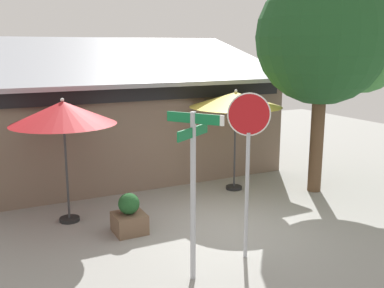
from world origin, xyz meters
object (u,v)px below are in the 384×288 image
(shade_tree, at_px, (331,41))
(sidewalk_planter, at_px, (129,217))
(patio_umbrella_crimson_left, at_px, (63,114))
(patio_umbrella_mustard_center, at_px, (236,100))
(street_sign_post, at_px, (193,178))
(stop_sign, at_px, (248,146))

(shade_tree, bearing_deg, sidewalk_planter, -176.47)
(patio_umbrella_crimson_left, height_order, sidewalk_planter, patio_umbrella_crimson_left)
(patio_umbrella_mustard_center, relative_size, sidewalk_planter, 3.18)
(street_sign_post, height_order, patio_umbrella_mustard_center, street_sign_post)
(shade_tree, bearing_deg, patio_umbrella_mustard_center, 150.29)
(stop_sign, distance_m, patio_umbrella_crimson_left, 4.11)
(stop_sign, height_order, patio_umbrella_mustard_center, stop_sign)
(sidewalk_planter, bearing_deg, patio_umbrella_mustard_center, 23.31)
(shade_tree, relative_size, sidewalk_planter, 6.71)
(stop_sign, relative_size, patio_umbrella_crimson_left, 1.10)
(stop_sign, distance_m, sidewalk_planter, 3.09)
(street_sign_post, distance_m, shade_tree, 6.24)
(patio_umbrella_crimson_left, distance_m, patio_umbrella_mustard_center, 4.51)
(patio_umbrella_crimson_left, bearing_deg, patio_umbrella_mustard_center, 3.90)
(patio_umbrella_crimson_left, distance_m, shade_tree, 6.77)
(patio_umbrella_mustard_center, relative_size, shade_tree, 0.47)
(stop_sign, bearing_deg, patio_umbrella_mustard_center, 60.95)
(shade_tree, bearing_deg, street_sign_post, -153.22)
(shade_tree, bearing_deg, patio_umbrella_crimson_left, 172.51)
(patio_umbrella_crimson_left, height_order, shade_tree, shade_tree)
(street_sign_post, bearing_deg, patio_umbrella_crimson_left, 110.73)
(patio_umbrella_mustard_center, bearing_deg, shade_tree, -29.71)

